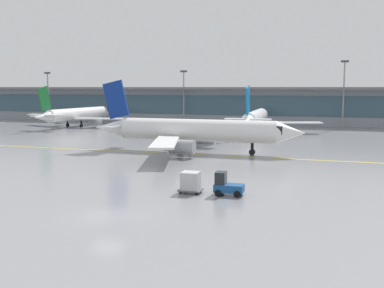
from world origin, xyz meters
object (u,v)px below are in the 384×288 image
at_px(taxiing_regional_jet, 195,131).
at_px(apron_light_mast_1, 184,95).
at_px(apron_light_mast_2, 344,91).
at_px(gate_airplane_0, 78,114).
at_px(cargo_dolly_lead, 191,182).
at_px(apron_light_mast_0, 48,94).
at_px(gate_airplane_1, 255,118).
at_px(baggage_tug, 227,185).

height_order(taxiing_regional_jet, apron_light_mast_1, apron_light_mast_1).
height_order(taxiing_regional_jet, apron_light_mast_2, apron_light_mast_2).
bearing_deg(taxiing_regional_jet, gate_airplane_0, 139.87).
distance_m(cargo_dolly_lead, apron_light_mast_0, 97.35).
distance_m(gate_airplane_1, apron_light_mast_0, 62.48).
xyz_separation_m(gate_airplane_1, apron_light_mast_1, (-21.50, 16.61, 4.64)).
relative_size(cargo_dolly_lead, apron_light_mast_0, 0.16).
bearing_deg(apron_light_mast_2, apron_light_mast_0, -178.48).
height_order(gate_airplane_0, cargo_dolly_lead, gate_airplane_0).
height_order(taxiing_regional_jet, baggage_tug, taxiing_regional_jet).
distance_m(taxiing_regional_jet, apron_light_mast_0, 74.61).
bearing_deg(cargo_dolly_lead, apron_light_mast_2, 77.59).
height_order(gate_airplane_0, taxiing_regional_jet, taxiing_regional_jet).
bearing_deg(baggage_tug, gate_airplane_0, 128.91).
bearing_deg(cargo_dolly_lead, apron_light_mast_0, 130.03).
height_order(gate_airplane_0, gate_airplane_1, gate_airplane_1).
bearing_deg(apron_light_mast_2, gate_airplane_0, -166.22).
bearing_deg(cargo_dolly_lead, apron_light_mast_1, 107.00).
xyz_separation_m(gate_airplane_1, cargo_dolly_lead, (3.49, -58.80, -1.95)).
distance_m(gate_airplane_1, apron_light_mast_1, 27.56).
height_order(cargo_dolly_lead, apron_light_mast_1, apron_light_mast_1).
bearing_deg(apron_light_mast_1, taxiing_regional_jet, -70.37).
distance_m(gate_airplane_1, baggage_tug, 59.15).
xyz_separation_m(cargo_dolly_lead, apron_light_mast_0, (-64.19, 72.90, 6.51)).
bearing_deg(baggage_tug, apron_light_mast_0, 131.50).
bearing_deg(apron_light_mast_1, gate_airplane_0, -144.94).
bearing_deg(taxiing_regional_jet, apron_light_mast_2, 67.13).
bearing_deg(taxiing_regional_jet, apron_light_mast_0, 140.77).
xyz_separation_m(taxiing_regional_jet, apron_light_mast_2, (21.74, 49.88, 5.39)).
relative_size(taxiing_regional_jet, baggage_tug, 12.26).
relative_size(cargo_dolly_lead, apron_light_mast_2, 0.14).
xyz_separation_m(taxiing_regional_jet, apron_light_mast_1, (-17.93, 50.29, 4.42)).
distance_m(cargo_dolly_lead, apron_light_mast_1, 79.72).
bearing_deg(baggage_tug, cargo_dolly_lead, 180.00).
relative_size(cargo_dolly_lead, apron_light_mast_1, 0.15).
xyz_separation_m(apron_light_mast_1, apron_light_mast_2, (39.68, -0.41, 0.97)).
bearing_deg(apron_light_mast_0, apron_light_mast_2, 1.52).
height_order(gate_airplane_1, cargo_dolly_lead, gate_airplane_1).
distance_m(baggage_tug, apron_light_mast_2, 76.16).
bearing_deg(apron_light_mast_1, cargo_dolly_lead, -71.66).
xyz_separation_m(gate_airplane_0, baggage_tug, (50.56, -59.73, -2.07)).
height_order(baggage_tug, cargo_dolly_lead, baggage_tug).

